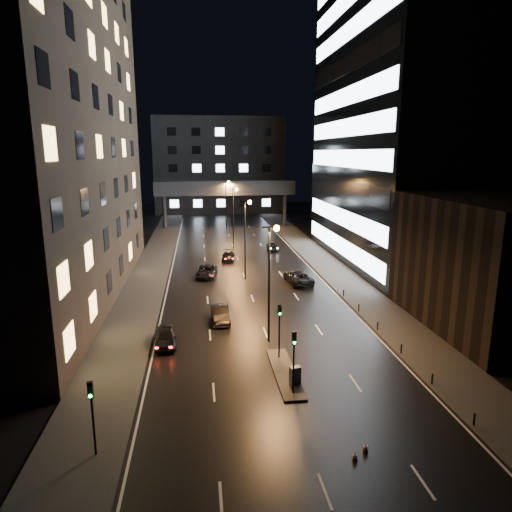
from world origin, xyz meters
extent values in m
plane|color=black|center=(0.00, 40.00, 0.00)|extent=(160.00, 160.00, 0.00)
cube|color=#383533|center=(-12.50, 35.00, 0.07)|extent=(5.00, 110.00, 0.15)
cube|color=#383533|center=(12.50, 35.00, 0.07)|extent=(5.00, 110.00, 0.15)
cube|color=#2D2319|center=(-22.50, 24.00, 20.00)|extent=(15.00, 48.00, 40.00)
cube|color=black|center=(20.00, 9.00, 6.00)|extent=(10.00, 18.00, 12.00)
cube|color=black|center=(25.00, 36.00, 22.50)|extent=(20.00, 36.00, 45.00)
cube|color=#333335|center=(0.00, 98.00, 12.50)|extent=(34.00, 14.00, 25.00)
cube|color=#333335|center=(0.00, 70.00, 8.50)|extent=(30.00, 3.00, 3.00)
cylinder|color=#333335|center=(-13.00, 70.00, 3.50)|extent=(0.80, 0.80, 7.00)
cylinder|color=#333335|center=(13.00, 70.00, 3.50)|extent=(0.80, 0.80, 7.00)
cube|color=#383533|center=(0.30, 2.00, 0.07)|extent=(1.60, 8.00, 0.15)
cylinder|color=black|center=(0.30, 4.50, 1.90)|extent=(0.12, 0.12, 3.50)
cube|color=black|center=(0.30, 4.50, 4.10)|extent=(0.28, 0.22, 0.90)
sphere|color=#0CFF33|center=(0.30, 4.36, 3.82)|extent=(0.18, 0.18, 0.18)
cylinder|color=black|center=(0.30, -1.00, 1.90)|extent=(0.12, 0.12, 3.50)
cube|color=black|center=(0.30, -1.00, 4.10)|extent=(0.28, 0.22, 0.90)
sphere|color=#0CFF33|center=(0.30, -1.14, 3.82)|extent=(0.18, 0.18, 0.18)
cylinder|color=black|center=(-11.50, -6.00, 1.75)|extent=(0.12, 0.12, 3.50)
cube|color=black|center=(-11.50, -6.00, 3.95)|extent=(0.28, 0.22, 0.90)
sphere|color=#0CFF33|center=(-11.50, -6.14, 3.67)|extent=(0.18, 0.18, 0.18)
cylinder|color=black|center=(10.20, -6.00, 0.45)|extent=(0.12, 0.12, 0.90)
cylinder|color=black|center=(10.20, -1.00, 0.45)|extent=(0.12, 0.12, 0.90)
cylinder|color=black|center=(10.20, 4.00, 0.45)|extent=(0.12, 0.12, 0.90)
cylinder|color=black|center=(10.20, 9.00, 0.45)|extent=(0.12, 0.12, 0.90)
cylinder|color=black|center=(10.20, 14.00, 0.45)|extent=(0.12, 0.12, 0.90)
cylinder|color=black|center=(10.20, 19.00, 0.45)|extent=(0.12, 0.12, 0.90)
cylinder|color=black|center=(0.00, 8.00, 5.00)|extent=(0.18, 0.18, 10.00)
cylinder|color=black|center=(0.00, 8.00, 10.00)|extent=(1.20, 0.12, 0.12)
sphere|color=#FF9E38|center=(0.60, 8.00, 9.90)|extent=(0.50, 0.50, 0.50)
cylinder|color=black|center=(0.00, 28.00, 5.00)|extent=(0.18, 0.18, 10.00)
cylinder|color=black|center=(0.00, 28.00, 10.00)|extent=(1.20, 0.12, 0.12)
sphere|color=#FF9E38|center=(0.60, 28.00, 9.90)|extent=(0.50, 0.50, 0.50)
cylinder|color=black|center=(0.00, 48.00, 5.00)|extent=(0.18, 0.18, 10.00)
cylinder|color=black|center=(0.00, 48.00, 10.00)|extent=(1.20, 0.12, 0.12)
sphere|color=#FF9E38|center=(0.60, 48.00, 9.90)|extent=(0.50, 0.50, 0.50)
cylinder|color=black|center=(0.00, 68.00, 5.00)|extent=(0.18, 0.18, 10.00)
cylinder|color=black|center=(0.00, 68.00, 10.00)|extent=(1.20, 0.12, 0.12)
sphere|color=#FF9E38|center=(0.60, 68.00, 9.90)|extent=(0.50, 0.50, 0.50)
imported|color=black|center=(-8.77, 8.27, 0.75)|extent=(1.99, 4.49, 1.50)
imported|color=black|center=(-3.90, 13.35, 0.75)|extent=(1.78, 4.64, 1.51)
imported|color=black|center=(-4.90, 29.73, 0.73)|extent=(3.09, 5.54, 1.46)
imported|color=black|center=(-1.50, 38.71, 0.65)|extent=(2.29, 4.65, 1.30)
imported|color=black|center=(6.37, 25.35, 0.79)|extent=(3.19, 5.95, 1.59)
imported|color=black|center=(6.26, 45.30, 0.65)|extent=(2.31, 4.65, 1.30)
cube|color=#525255|center=(0.70, 0.28, 0.77)|extent=(0.83, 0.61, 1.23)
cone|color=orange|center=(2.20, -8.00, 0.25)|extent=(0.39, 0.39, 0.50)
cone|color=orange|center=(3.00, -7.38, 0.27)|extent=(0.36, 0.36, 0.54)
camera|label=1|loc=(-5.63, -28.37, 15.97)|focal=32.00mm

